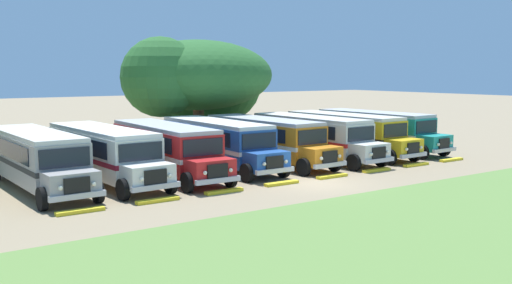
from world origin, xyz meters
The scene contains 19 objects.
ground_plane centered at (0.00, 0.00, 0.00)m, with size 220.00×220.00×0.00m, color #937F60.
foreground_grass_strip centered at (0.00, -8.83, 0.00)m, with size 80.00×11.70×0.01m, color olive.
parked_bus_slot_0 centered at (-12.22, 6.98, 1.58)m, with size 2.98×10.88×2.82m.
parked_bus_slot_1 centered at (-8.82, 6.89, 1.58)m, with size 3.13×10.90×2.82m.
parked_bus_slot_2 centered at (-5.34, 6.64, 1.58)m, with size 2.87×10.86×2.82m.
parked_bus_slot_3 centered at (-1.64, 7.23, 1.58)m, with size 2.69×10.84×2.82m.
parked_bus_slot_4 centered at (1.73, 7.01, 1.58)m, with size 3.10×10.90×2.82m.
parked_bus_slot_5 centered at (5.24, 6.59, 1.58)m, with size 2.97×10.88×2.82m.
parked_bus_slot_6 centered at (8.53, 6.86, 1.58)m, with size 3.02×10.88×2.82m.
parked_bus_slot_7 centered at (11.95, 7.25, 1.58)m, with size 3.15×10.90×2.82m.
curb_wheelstop_0 centered at (-12.09, 0.79, 0.07)m, with size 2.00×0.36×0.15m, color yellow.
curb_wheelstop_1 centered at (-8.63, 0.79, 0.07)m, with size 2.00×0.36×0.15m, color yellow.
curb_wheelstop_2 centered at (-5.18, 0.79, 0.07)m, with size 2.00×0.36×0.15m, color yellow.
curb_wheelstop_3 centered at (-1.73, 0.79, 0.07)m, with size 2.00×0.36×0.15m, color yellow.
curb_wheelstop_4 centered at (1.73, 0.79, 0.07)m, with size 2.00×0.36×0.15m, color yellow.
curb_wheelstop_5 centered at (5.18, 0.79, 0.07)m, with size 2.00×0.36×0.15m, color yellow.
curb_wheelstop_6 centered at (8.63, 0.79, 0.07)m, with size 2.00×0.36×0.15m, color yellow.
curb_wheelstop_7 centered at (12.09, 0.79, 0.07)m, with size 2.00×0.36×0.15m, color yellow.
broad_shade_tree centered at (2.10, 16.90, 5.26)m, with size 12.48×11.66×8.22m.
Camera 1 is at (-19.24, -22.19, 5.75)m, focal length 40.29 mm.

